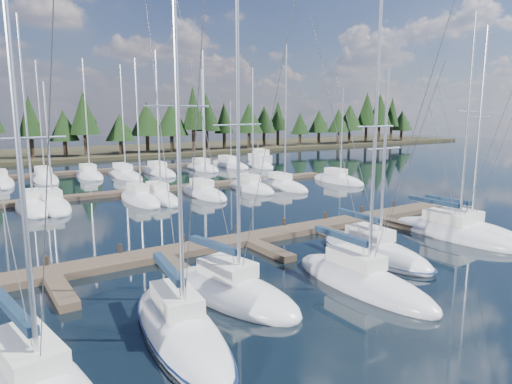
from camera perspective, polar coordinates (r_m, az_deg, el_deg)
ground at (r=40.92m, az=-10.33°, el=-2.24°), size 260.00×260.00×0.00m
far_shore at (r=98.48m, az=-24.21°, el=4.31°), size 220.00×30.00×0.60m
main_dock at (r=29.96m, az=-0.76°, el=-6.20°), size 44.00×6.13×0.90m
back_docks at (r=59.16m, az=-17.81°, el=1.39°), size 50.00×21.80×0.40m
front_sailboat_1 at (r=18.63m, az=-9.46°, el=-16.45°), size 3.84×9.63×15.90m
front_sailboat_2 at (r=21.80m, az=-2.91°, el=-12.30°), size 4.51×8.45×14.55m
front_sailboat_3 at (r=23.61m, az=13.00°, el=-10.76°), size 2.67×9.02×14.35m
front_sailboat_4 at (r=28.45m, az=14.53°, el=-7.27°), size 3.19×8.67×11.82m
front_sailboat_5 at (r=34.43m, az=23.28°, el=-4.71°), size 2.70×9.63×15.60m
front_sailboat_6 at (r=35.63m, az=24.62°, el=-4.34°), size 3.41×8.64×14.90m
back_sailboat_rows at (r=55.13m, az=-16.23°, el=0.94°), size 49.87×31.37×17.32m
motor_yacht_right at (r=72.37m, az=0.49°, el=3.60°), size 5.14×9.59×4.56m
tree_line at (r=88.09m, az=-25.03°, el=8.27°), size 184.34×12.03×13.02m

